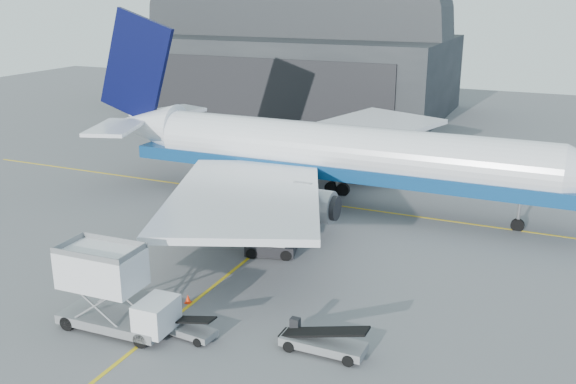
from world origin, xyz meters
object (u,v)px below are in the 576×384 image
at_px(belt_loader_a, 184,327).
at_px(belt_loader_b, 322,342).
at_px(airliner, 326,153).
at_px(catering_truck, 112,291).
at_px(pushback_tug, 272,246).

distance_m(belt_loader_a, belt_loader_b, 8.15).
bearing_deg(airliner, catering_truck, -96.62).
bearing_deg(belt_loader_a, pushback_tug, 97.19).
height_order(catering_truck, belt_loader_b, catering_truck).
height_order(airliner, pushback_tug, airliner).
xyz_separation_m(pushback_tug, belt_loader_b, (8.38, -11.29, -0.05)).
distance_m(pushback_tug, belt_loader_a, 12.89).
relative_size(airliner, pushback_tug, 12.23).
bearing_deg(airliner, pushback_tug, -87.17).
height_order(pushback_tug, belt_loader_a, pushback_tug).
relative_size(catering_truck, pushback_tug, 1.76).
xyz_separation_m(airliner, belt_loader_a, (1.02, -25.79, -4.46)).
height_order(belt_loader_a, belt_loader_b, belt_loader_b).
relative_size(catering_truck, belt_loader_a, 1.72).
bearing_deg(belt_loader_a, airliner, 97.75).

